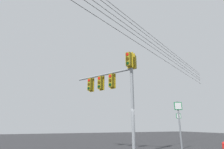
# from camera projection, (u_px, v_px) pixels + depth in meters

# --- Properties ---
(signal_mast_assembly) EXTENTS (2.96, 4.47, 6.10)m
(signal_mast_assembly) POSITION_uv_depth(u_px,v_px,m) (116.00, 82.00, 11.69)
(signal_mast_assembly) COLOR gray
(signal_mast_assembly) RESTS_ON ground
(route_sign_primary) EXTENTS (0.35, 0.16, 2.68)m
(route_sign_primary) POSITION_uv_depth(u_px,v_px,m) (180.00, 123.00, 8.13)
(route_sign_primary) COLOR slate
(route_sign_primary) RESTS_ON ground
(route_sign_secondary) EXTENTS (0.33, 0.14, 2.42)m
(route_sign_secondary) POSITION_uv_depth(u_px,v_px,m) (179.00, 127.00, 12.48)
(route_sign_secondary) COLOR slate
(route_sign_secondary) RESTS_ON ground
(overhead_wire_span) EXTENTS (29.67, 15.59, 1.82)m
(overhead_wire_span) POSITION_uv_depth(u_px,v_px,m) (141.00, 36.00, 13.14)
(overhead_wire_span) COLOR black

